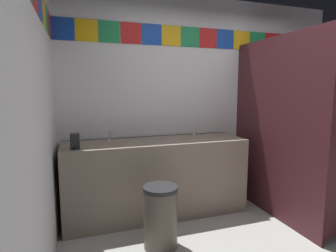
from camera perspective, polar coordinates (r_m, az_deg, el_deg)
name	(u,v)px	position (r m, az deg, el deg)	size (l,w,h in m)	color
wall_back	(205,100)	(3.75, 7.82, 5.37)	(3.80, 0.09, 2.66)	silver
wall_side	(25,116)	(1.76, -27.79, 1.93)	(0.09, 3.20, 2.66)	silver
vanity_counter	(156,176)	(3.30, -2.46, -10.50)	(2.11, 0.62, 0.89)	gray
faucet_left	(109,137)	(3.17, -12.17, -2.30)	(0.04, 0.10, 0.14)	silver
faucet_right	(194,133)	(3.44, 5.55, -1.37)	(0.04, 0.10, 0.14)	silver
soap_dispenser	(75,141)	(2.87, -18.91, -3.04)	(0.09, 0.09, 0.16)	black
stall_divider	(303,131)	(3.29, 26.33, -0.93)	(0.92, 1.51, 2.07)	#471E23
toilet	(290,177)	(4.13, 24.19, -9.62)	(0.39, 0.49, 0.74)	white
trash_bin	(161,217)	(2.69, -1.58, -18.46)	(0.32, 0.32, 0.60)	brown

